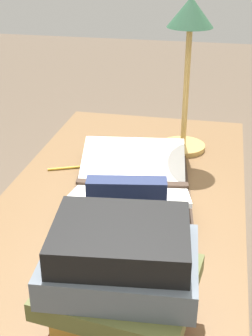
# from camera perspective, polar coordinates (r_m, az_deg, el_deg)

# --- Properties ---
(reading_desk) EXTENTS (1.33, 0.66, 0.78)m
(reading_desk) POSITION_cam_1_polar(r_m,az_deg,el_deg) (1.31, -0.79, -8.74)
(reading_desk) COLOR brown
(reading_desk) RESTS_ON ground_plane
(open_book) EXTENTS (0.48, 0.38, 0.07)m
(open_book) POSITION_cam_1_polar(r_m,az_deg,el_deg) (1.31, 0.79, -1.66)
(open_book) COLOR #38281E
(open_book) RESTS_ON reading_desk
(book_stack_tall) EXTENTS (0.25, 0.27, 0.23)m
(book_stack_tall) POSITION_cam_1_polar(r_m,az_deg,el_deg) (0.81, -0.62, -13.75)
(book_stack_tall) COLOR maroon
(book_stack_tall) RESTS_ON reading_desk
(book_standing_upright) EXTENTS (0.06, 0.16, 0.22)m
(book_standing_upright) POSITION_cam_1_polar(r_m,az_deg,el_deg) (0.94, 0.06, -7.46)
(book_standing_upright) COLOR #1E284C
(book_standing_upright) RESTS_ON reading_desk
(reading_lamp) EXTENTS (0.15, 0.15, 0.48)m
(reading_lamp) POSITION_cam_1_polar(r_m,az_deg,el_deg) (1.46, 7.69, 15.17)
(reading_lamp) COLOR tan
(reading_lamp) RESTS_ON reading_desk
(coffee_mug) EXTENTS (0.08, 0.09, 0.09)m
(coffee_mug) POSITION_cam_1_polar(r_m,az_deg,el_deg) (1.09, 5.08, -6.88)
(coffee_mug) COLOR #335184
(coffee_mug) RESTS_ON reading_desk
(pencil) EXTENTS (0.07, 0.15, 0.01)m
(pencil) POSITION_cam_1_polar(r_m,az_deg,el_deg) (1.44, -6.29, 0.08)
(pencil) COLOR gold
(pencil) RESTS_ON reading_desk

